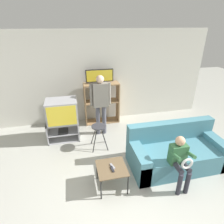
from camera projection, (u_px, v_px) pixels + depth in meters
ground_plane at (136, 208)px, 3.06m from camera, size 18.00×18.00×0.00m
wall_back at (101, 78)px, 5.40m from camera, size 6.40×0.06×2.60m
tv_stand at (63, 130)px, 4.78m from camera, size 0.78×0.48×0.50m
television_main at (62, 111)px, 4.56m from camera, size 0.74×0.55×0.57m
media_shelf at (102, 103)px, 5.47m from camera, size 1.00×0.37×1.21m
television_flat at (100, 77)px, 5.14m from camera, size 0.77×0.20×0.39m
folding_stool at (99, 130)px, 4.35m from camera, size 0.38×0.37×0.59m
snack_table at (112, 170)px, 3.30m from camera, size 0.52×0.52×0.44m
remote_control_black at (112, 169)px, 3.23m from camera, size 0.05×0.15×0.02m
remote_control_white at (112, 166)px, 3.30m from camera, size 0.08×0.15×0.02m
couch at (176, 152)px, 3.91m from camera, size 1.93×0.91×0.85m
person_standing_adult at (101, 100)px, 4.71m from camera, size 0.53×0.20×1.61m
person_seated_child at (180, 159)px, 3.26m from camera, size 0.33×0.43×0.99m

